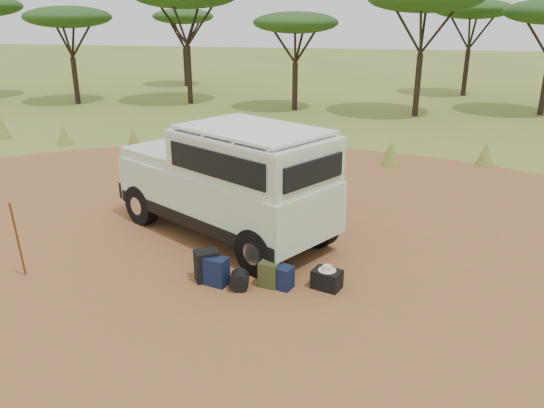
% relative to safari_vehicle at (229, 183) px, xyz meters
% --- Properties ---
extents(ground, '(140.00, 140.00, 0.00)m').
position_rel_safari_vehicle_xyz_m(ground, '(0.32, -1.67, -1.23)').
color(ground, olive).
rests_on(ground, ground).
extents(dirt_clearing, '(23.00, 23.00, 0.01)m').
position_rel_safari_vehicle_xyz_m(dirt_clearing, '(0.32, -1.67, -1.22)').
color(dirt_clearing, brown).
rests_on(dirt_clearing, ground).
extents(grass_fringe, '(36.60, 1.60, 0.90)m').
position_rel_safari_vehicle_xyz_m(grass_fringe, '(0.44, 7.01, -0.82)').
color(grass_fringe, olive).
rests_on(grass_fringe, ground).
extents(acacia_treeline, '(46.70, 13.20, 6.26)m').
position_rel_safari_vehicle_xyz_m(acacia_treeline, '(1.08, 18.14, 3.65)').
color(acacia_treeline, '#2C2318').
rests_on(acacia_treeline, ground).
extents(safari_vehicle, '(5.49, 4.37, 2.54)m').
position_rel_safari_vehicle_xyz_m(safari_vehicle, '(0.00, 0.00, 0.00)').
color(safari_vehicle, beige).
rests_on(safari_vehicle, ground).
extents(walking_staff, '(0.19, 0.31, 1.56)m').
position_rel_safari_vehicle_xyz_m(walking_staff, '(-3.17, -2.79, -0.45)').
color(walking_staff, brown).
rests_on(walking_staff, ground).
extents(backpack_black, '(0.54, 0.50, 0.59)m').
position_rel_safari_vehicle_xyz_m(backpack_black, '(0.19, -2.09, -0.93)').
color(backpack_black, black).
rests_on(backpack_black, ground).
extents(backpack_navy, '(0.47, 0.38, 0.53)m').
position_rel_safari_vehicle_xyz_m(backpack_navy, '(0.41, -2.21, -0.96)').
color(backpack_navy, '#131E3E').
rests_on(backpack_navy, ground).
extents(backpack_olive, '(0.37, 0.29, 0.48)m').
position_rel_safari_vehicle_xyz_m(backpack_olive, '(1.36, -2.06, -0.99)').
color(backpack_olive, '#36411E').
rests_on(backpack_olive, ground).
extents(duffel_navy, '(0.45, 0.39, 0.43)m').
position_rel_safari_vehicle_xyz_m(duffel_navy, '(1.59, -2.06, -1.01)').
color(duffel_navy, '#131E3E').
rests_on(duffel_navy, ground).
extents(hard_case, '(0.58, 0.49, 0.35)m').
position_rel_safari_vehicle_xyz_m(hard_case, '(2.38, -1.90, -1.05)').
color(hard_case, black).
rests_on(hard_case, ground).
extents(stuff_sack, '(0.40, 0.40, 0.34)m').
position_rel_safari_vehicle_xyz_m(stuff_sack, '(0.86, -2.27, -1.06)').
color(stuff_sack, black).
rests_on(stuff_sack, ground).
extents(safari_hat, '(0.32, 0.32, 0.09)m').
position_rel_safari_vehicle_xyz_m(safari_hat, '(2.38, -1.90, -0.84)').
color(safari_hat, beige).
rests_on(safari_hat, hard_case).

